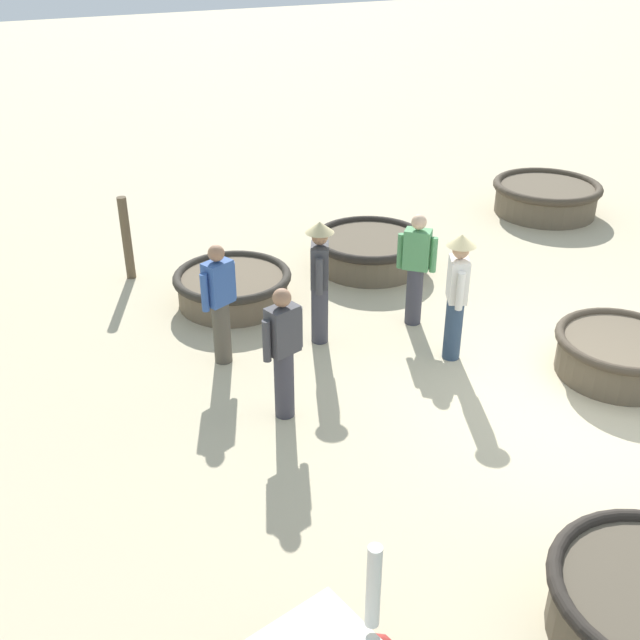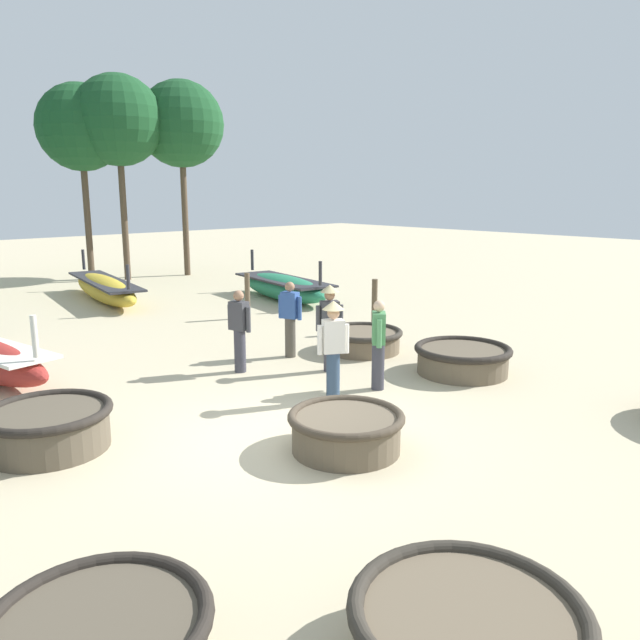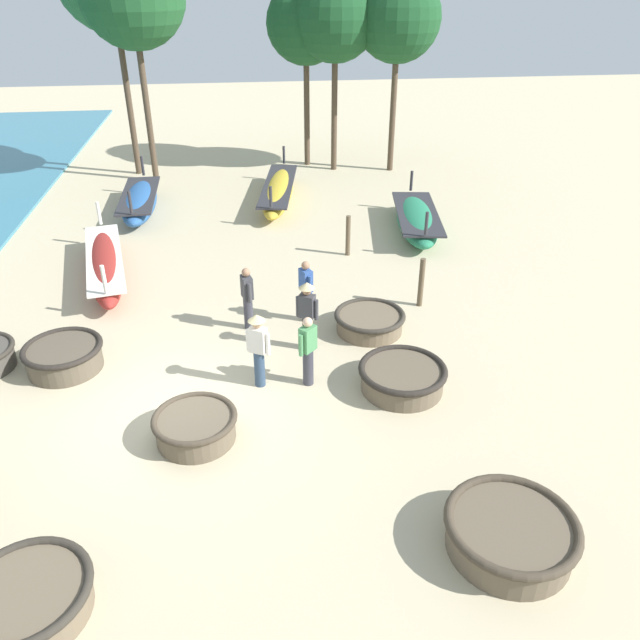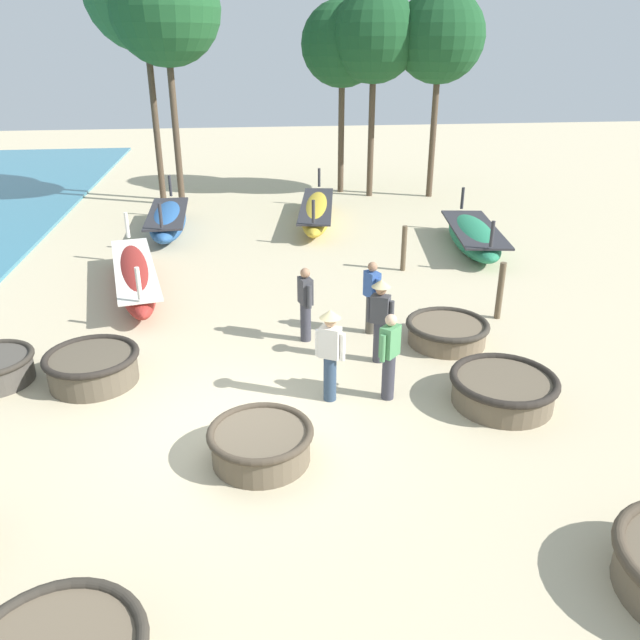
% 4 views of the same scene
% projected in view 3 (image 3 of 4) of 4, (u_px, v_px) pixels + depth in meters
% --- Properties ---
extents(ground_plane, '(80.00, 80.00, 0.00)m').
position_uv_depth(ground_plane, '(181.00, 410.00, 12.22)').
color(ground_plane, '#C6B793').
extents(coracle_upturned, '(1.76, 1.76, 0.51)m').
position_uv_depth(coracle_upturned, '(27.00, 599.00, 8.25)').
color(coracle_upturned, brown).
rests_on(coracle_upturned, ground).
extents(coracle_far_left, '(1.56, 1.56, 0.53)m').
position_uv_depth(coracle_far_left, '(195.00, 426.00, 11.35)').
color(coracle_far_left, brown).
rests_on(coracle_far_left, ground).
extents(coracle_center, '(1.69, 1.69, 0.48)m').
position_uv_depth(coracle_center, '(370.00, 321.00, 14.77)').
color(coracle_center, brown).
rests_on(coracle_center, ground).
extents(coracle_front_left, '(1.99, 1.99, 0.59)m').
position_uv_depth(coracle_front_left, '(510.00, 533.00, 9.16)').
color(coracle_front_left, brown).
rests_on(coracle_front_left, ground).
extents(coracle_far_right, '(1.81, 1.81, 0.53)m').
position_uv_depth(coracle_far_right, '(402.00, 377.00, 12.71)').
color(coracle_far_right, brown).
rests_on(coracle_far_right, ground).
extents(coracle_beside_post, '(1.68, 1.68, 0.59)m').
position_uv_depth(coracle_beside_post, '(64.00, 356.00, 13.34)').
color(coracle_beside_post, brown).
rests_on(coracle_beside_post, ground).
extents(long_boat_green_hull, '(1.27, 4.55, 1.46)m').
position_uv_depth(long_boat_green_hull, '(140.00, 201.00, 21.83)').
color(long_boat_green_hull, '#285693').
rests_on(long_boat_green_hull, ground).
extents(long_boat_blue_hull, '(1.91, 5.32, 1.42)m').
position_uv_depth(long_boat_blue_hull, '(105.00, 265.00, 17.22)').
color(long_boat_blue_hull, maroon).
rests_on(long_boat_blue_hull, ground).
extents(long_boat_white_hull, '(1.91, 4.66, 1.41)m').
position_uv_depth(long_boat_white_hull, '(417.00, 220.00, 20.29)').
color(long_boat_white_hull, '#237551').
rests_on(long_boat_white_hull, ground).
extents(long_boat_ochre_hull, '(1.89, 5.74, 1.39)m').
position_uv_depth(long_boat_ochre_hull, '(279.00, 191.00, 22.88)').
color(long_boat_ochre_hull, gold).
rests_on(long_boat_ochre_hull, ground).
extents(fisherman_crouching, '(0.48, 0.36, 1.67)m').
position_uv_depth(fisherman_crouching, '(258.00, 345.00, 12.50)').
color(fisherman_crouching, '#2D425B').
rests_on(fisherman_crouching, ground).
extents(fisherman_hauling, '(0.30, 0.51, 1.57)m').
position_uv_depth(fisherman_hauling, '(247.00, 297.00, 14.61)').
color(fisherman_hauling, '#383842').
rests_on(fisherman_hauling, ground).
extents(fisherman_standing_right, '(0.33, 0.50, 1.57)m').
position_uv_depth(fisherman_standing_right, '(306.00, 290.00, 14.93)').
color(fisherman_standing_right, '#4C473D').
rests_on(fisherman_standing_right, ground).
extents(fisherman_with_hat, '(0.40, 0.40, 1.57)m').
position_uv_depth(fisherman_with_hat, '(308.00, 349.00, 12.60)').
color(fisherman_with_hat, '#383842').
rests_on(fisherman_with_hat, ground).
extents(fisherman_by_coracle, '(0.48, 0.36, 1.67)m').
position_uv_depth(fisherman_by_coracle, '(307.00, 311.00, 13.74)').
color(fisherman_by_coracle, '#383842').
rests_on(fisherman_by_coracle, ground).
extents(mooring_post_mid_beach, '(0.14, 0.14, 1.30)m').
position_uv_depth(mooring_post_mid_beach, '(421.00, 283.00, 15.69)').
color(mooring_post_mid_beach, brown).
rests_on(mooring_post_mid_beach, ground).
extents(mooring_post_shoreline, '(0.14, 0.14, 1.23)m').
position_uv_depth(mooring_post_shoreline, '(348.00, 236.00, 18.52)').
color(mooring_post_shoreline, brown).
rests_on(mooring_post_shoreline, ground).
extents(tree_right_mid, '(3.31, 3.31, 7.54)m').
position_uv_depth(tree_right_mid, '(335.00, 18.00, 23.91)').
color(tree_right_mid, '#4C3D2D').
rests_on(tree_right_mid, ground).
extents(tree_left_mid, '(3.31, 3.31, 7.53)m').
position_uv_depth(tree_left_mid, '(398.00, 19.00, 23.81)').
color(tree_left_mid, '#4C3D2D').
rests_on(tree_left_mid, ground).
extents(tree_tall_back, '(3.17, 3.17, 7.22)m').
position_uv_depth(tree_tall_back, '(306.00, 24.00, 24.69)').
color(tree_tall_back, '#4C3D2D').
rests_on(tree_tall_back, ground).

